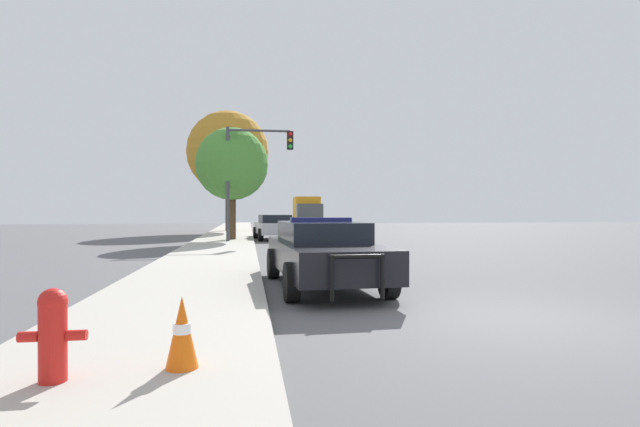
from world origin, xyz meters
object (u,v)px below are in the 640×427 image
at_px(car_background_midblock, 274,226).
at_px(box_truck, 307,210).
at_px(fire_hydrant, 53,332).
at_px(tree_sidewalk_mid, 232,164).
at_px(traffic_light, 253,162).
at_px(tree_sidewalk_far, 228,152).
at_px(traffic_cone, 182,332).
at_px(police_car, 323,251).

relative_size(car_background_midblock, box_truck, 0.60).
xyz_separation_m(fire_hydrant, tree_sidewalk_mid, (0.86, 21.32, 3.41)).
bearing_deg(traffic_light, box_truck, 77.71).
relative_size(traffic_light, tree_sidewalk_far, 0.63).
xyz_separation_m(fire_hydrant, traffic_light, (1.92, 19.81, 3.41)).
distance_m(traffic_light, tree_sidewalk_mid, 1.84).
relative_size(car_background_midblock, traffic_cone, 6.49).
height_order(car_background_midblock, tree_sidewalk_far, tree_sidewalk_far).
relative_size(box_truck, traffic_cone, 10.86).
height_order(traffic_light, tree_sidewalk_far, tree_sidewalk_far).
bearing_deg(traffic_cone, traffic_light, 87.46).
relative_size(car_background_midblock, tree_sidewalk_far, 0.50).
bearing_deg(car_background_midblock, box_truck, 74.17).
distance_m(police_car, tree_sidewalk_mid, 16.06).
height_order(traffic_light, car_background_midblock, traffic_light).
distance_m(traffic_light, traffic_cone, 19.92).
bearing_deg(tree_sidewalk_far, fire_hydrant, -90.36).
xyz_separation_m(fire_hydrant, car_background_midblock, (3.10, 22.91, 0.17)).
xyz_separation_m(traffic_light, box_truck, (5.74, 26.35, -2.34)).
relative_size(fire_hydrant, car_background_midblock, 0.18).
bearing_deg(traffic_cone, car_background_midblock, 84.84).
xyz_separation_m(traffic_light, car_background_midblock, (1.18, 3.10, -3.23)).
distance_m(fire_hydrant, traffic_cone, 1.08).
xyz_separation_m(police_car, traffic_cone, (-2.17, -5.54, -0.28)).
xyz_separation_m(police_car, tree_sidewalk_far, (-3.02, 26.91, 5.17)).
height_order(traffic_light, tree_sidewalk_mid, tree_sidewalk_mid).
bearing_deg(tree_sidewalk_mid, car_background_midblock, 35.34).
distance_m(police_car, traffic_cone, 5.96).
bearing_deg(car_background_midblock, police_car, -94.33).
height_order(fire_hydrant, traffic_cone, fire_hydrant).
height_order(box_truck, tree_sidewalk_mid, tree_sidewalk_mid).
bearing_deg(traffic_light, traffic_cone, -92.54).
xyz_separation_m(police_car, fire_hydrant, (-3.23, -5.76, -0.19)).
height_order(fire_hydrant, traffic_light, traffic_light).
xyz_separation_m(tree_sidewalk_far, traffic_cone, (0.84, -32.45, -5.44)).
bearing_deg(traffic_light, fire_hydrant, -95.54).
height_order(car_background_midblock, tree_sidewalk_mid, tree_sidewalk_mid).
bearing_deg(fire_hydrant, box_truck, 80.58).
distance_m(traffic_light, box_truck, 27.07).
height_order(tree_sidewalk_far, traffic_cone, tree_sidewalk_far).
bearing_deg(police_car, traffic_cone, 65.57).
relative_size(traffic_light, tree_sidewalk_mid, 0.96).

